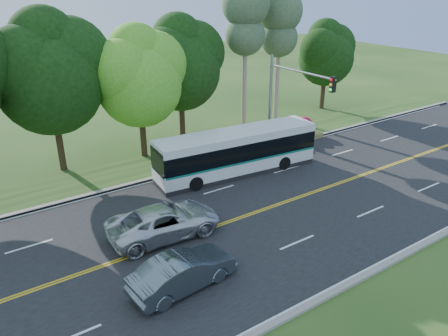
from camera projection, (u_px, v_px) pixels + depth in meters
ground at (261, 211)px, 24.34m from camera, size 120.00×120.00×0.00m
road at (261, 211)px, 24.33m from camera, size 60.00×14.00×0.02m
curb_north at (195, 167)px, 29.73m from camera, size 60.00×0.30×0.15m
curb_south at (364, 276)px, 18.88m from camera, size 60.00×0.30×0.15m
grass_verge at (182, 159)px, 31.15m from camera, size 60.00×4.00×0.10m
lane_markings at (259, 211)px, 24.28m from camera, size 57.60×13.82×0.00m
tree_row at (85, 65)px, 28.20m from camera, size 44.70×9.10×13.84m
bougainvillea_hedge at (268, 135)px, 33.92m from camera, size 9.50×2.25×1.50m
traffic_signal at (288, 93)px, 29.89m from camera, size 0.42×6.10×7.00m
transit_bus at (236, 153)px, 28.48m from camera, size 11.14×3.35×2.87m
sedan at (183, 272)px, 18.04m from camera, size 4.78×2.06×1.53m
suv at (165, 221)px, 21.71m from camera, size 5.83×2.95×1.58m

